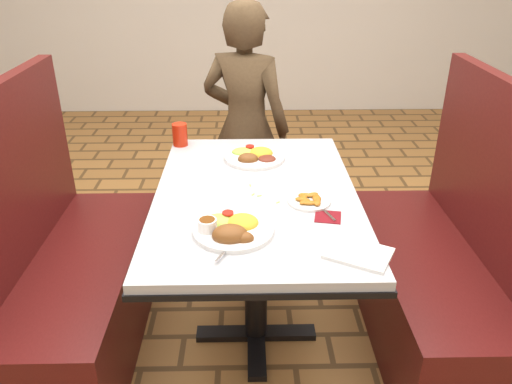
# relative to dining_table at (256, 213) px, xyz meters

# --- Properties ---
(dining_table) EXTENTS (0.81, 1.21, 0.75)m
(dining_table) POSITION_rel_dining_table_xyz_m (0.00, 0.00, 0.00)
(dining_table) COLOR silver
(dining_table) RESTS_ON ground
(booth_bench_left) EXTENTS (0.47, 1.20, 1.17)m
(booth_bench_left) POSITION_rel_dining_table_xyz_m (-0.80, 0.00, -0.32)
(booth_bench_left) COLOR #541513
(booth_bench_left) RESTS_ON ground
(booth_bench_right) EXTENTS (0.47, 1.20, 1.17)m
(booth_bench_right) POSITION_rel_dining_table_xyz_m (0.80, 0.00, -0.32)
(booth_bench_right) COLOR #541513
(booth_bench_right) RESTS_ON ground
(diner_person) EXTENTS (0.60, 0.49, 1.40)m
(diner_person) POSITION_rel_dining_table_xyz_m (-0.04, 0.92, 0.05)
(diner_person) COLOR brown
(diner_person) RESTS_ON ground
(near_dinner_plate) EXTENTS (0.28, 0.28, 0.09)m
(near_dinner_plate) POSITION_rel_dining_table_xyz_m (-0.09, -0.31, 0.13)
(near_dinner_plate) COLOR white
(near_dinner_plate) RESTS_ON dining_table
(far_dinner_plate) EXTENTS (0.27, 0.27, 0.07)m
(far_dinner_plate) POSITION_rel_dining_table_xyz_m (0.00, 0.34, 0.12)
(far_dinner_plate) COLOR white
(far_dinner_plate) RESTS_ON dining_table
(plantain_plate) EXTENTS (0.16, 0.16, 0.02)m
(plantain_plate) POSITION_rel_dining_table_xyz_m (0.20, -0.09, 0.11)
(plantain_plate) COLOR white
(plantain_plate) RESTS_ON dining_table
(maroon_napkin) EXTENTS (0.11, 0.11, 0.00)m
(maroon_napkin) POSITION_rel_dining_table_xyz_m (0.26, -0.21, 0.10)
(maroon_napkin) COLOR maroon
(maroon_napkin) RESTS_ON dining_table
(spoon_utensil) EXTENTS (0.05, 0.13, 0.00)m
(spoon_utensil) POSITION_rel_dining_table_xyz_m (0.25, -0.18, 0.10)
(spoon_utensil) COLOR silver
(spoon_utensil) RESTS_ON dining_table
(red_tumbler) EXTENTS (0.07, 0.07, 0.11)m
(red_tumbler) POSITION_rel_dining_table_xyz_m (-0.36, 0.52, 0.15)
(red_tumbler) COLOR red
(red_tumbler) RESTS_ON dining_table
(paper_napkin) EXTENTS (0.25, 0.23, 0.01)m
(paper_napkin) POSITION_rel_dining_table_xyz_m (0.32, -0.45, 0.10)
(paper_napkin) COLOR white
(paper_napkin) RESTS_ON dining_table
(knife_utensil) EXTENTS (0.04, 0.17, 0.00)m
(knife_utensil) POSITION_rel_dining_table_xyz_m (-0.04, -0.35, 0.11)
(knife_utensil) COLOR silver
(knife_utensil) RESTS_ON dining_table
(fork_utensil) EXTENTS (0.08, 0.15, 0.00)m
(fork_utensil) POSITION_rel_dining_table_xyz_m (-0.10, -0.43, 0.11)
(fork_utensil) COLOR silver
(fork_utensil) RESTS_ON dining_table
(lettuce_shreds) EXTENTS (0.28, 0.32, 0.00)m
(lettuce_shreds) POSITION_rel_dining_table_xyz_m (0.04, 0.06, 0.10)
(lettuce_shreds) COLOR #8EB94A
(lettuce_shreds) RESTS_ON dining_table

